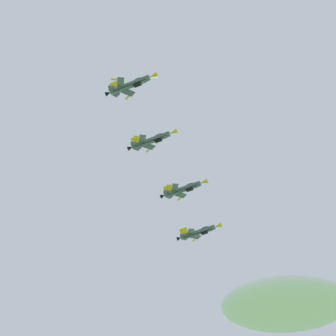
{
  "coord_description": "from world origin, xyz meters",
  "views": [
    {
      "loc": [
        3.33,
        -4.3,
        1.42
      ],
      "look_at": [
        -2.41,
        89.19,
        146.39
      ],
      "focal_mm": 60.26,
      "sensor_mm": 36.0,
      "label": 1
    }
  ],
  "objects": [
    {
      "name": "cloud_high_distant",
      "position": [
        62.98,
        272.08,
        259.55
      ],
      "size": [
        84.68,
        47.92,
        21.72
      ],
      "primitive_type": "ellipsoid",
      "color": "white"
    },
    {
      "name": "fighter_jet_lead",
      "position": [
        6.25,
        116.83,
        148.56
      ],
      "size": [
        15.51,
        9.32,
        5.3
      ],
      "rotation": [
        0.0,
        0.48,
        4.38
      ],
      "color": "#4C5666"
    },
    {
      "name": "fighter_jet_left_wing",
      "position": [
        1.97,
        97.83,
        147.14
      ],
      "size": [
        15.51,
        9.55,
        5.11
      ],
      "rotation": [
        0.0,
        0.42,
        4.38
      ],
      "color": "#4C5666"
    },
    {
      "name": "fighter_jet_right_wing",
      "position": [
        -6.64,
        79.4,
        147.08
      ],
      "size": [
        15.51,
        9.17,
        5.4
      ],
      "rotation": [
        0.0,
        0.52,
        4.38
      ],
      "color": "#4C5666"
    },
    {
      "name": "fighter_jet_left_outer",
      "position": [
        -11.24,
        61.42,
        147.82
      ],
      "size": [
        15.51,
        9.27,
        5.33
      ],
      "rotation": [
        0.0,
        0.49,
        4.38
      ],
      "color": "#4C5666"
    }
  ]
}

